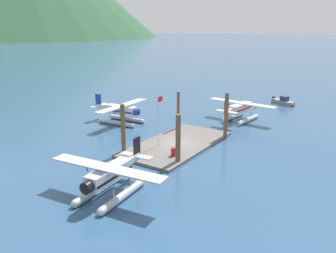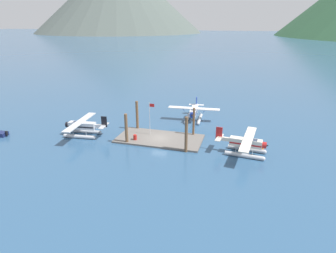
% 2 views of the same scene
% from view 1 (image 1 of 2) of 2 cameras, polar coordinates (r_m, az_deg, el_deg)
% --- Properties ---
extents(ground_plane, '(1200.00, 1200.00, 0.00)m').
position_cam_1_polar(ground_plane, '(40.08, 1.54, -3.12)').
color(ground_plane, '#2D5175').
extents(dock_platform, '(14.57, 7.27, 0.30)m').
position_cam_1_polar(dock_platform, '(40.03, 1.54, -2.92)').
color(dock_platform, '#66605B').
rests_on(dock_platform, ground).
extents(piling_near_left, '(0.51, 0.51, 5.15)m').
position_cam_1_polar(piling_near_left, '(33.91, 1.70, -2.20)').
color(piling_near_left, brown).
rests_on(piling_near_left, ground).
extents(piling_near_right, '(0.47, 0.47, 5.72)m').
position_cam_1_polar(piling_near_right, '(42.26, 9.68, 1.73)').
color(piling_near_right, brown).
rests_on(piling_near_right, ground).
extents(piling_far_left, '(0.49, 0.49, 5.50)m').
position_cam_1_polar(piling_far_left, '(37.07, -7.51, -0.42)').
color(piling_far_left, brown).
rests_on(piling_far_left, ground).
extents(piling_far_right, '(0.38, 0.38, 5.19)m').
position_cam_1_polar(piling_far_right, '(45.26, 1.71, 2.59)').
color(piling_far_right, brown).
rests_on(piling_far_right, ground).
extents(flagpole, '(0.95, 0.10, 5.80)m').
position_cam_1_polar(flagpole, '(37.96, -1.60, 1.96)').
color(flagpole, silver).
rests_on(flagpole, dock_platform).
extents(fuel_drum, '(0.62, 0.62, 0.88)m').
position_cam_1_polar(fuel_drum, '(35.89, 0.97, -4.23)').
color(fuel_drum, '#AD1E19').
rests_on(fuel_drum, dock_platform).
extents(mooring_buoy, '(0.73, 0.73, 0.73)m').
position_cam_1_polar(mooring_buoy, '(54.45, 10.91, 2.25)').
color(mooring_buoy, orange).
rests_on(mooring_buoy, ground).
extents(seaplane_cream_stbd_aft, '(7.95, 10.49, 3.84)m').
position_cam_1_polar(seaplane_cream_stbd_aft, '(51.19, 12.03, 2.68)').
color(seaplane_cream_stbd_aft, '#B7BABF').
rests_on(seaplane_cream_stbd_aft, ground).
extents(seaplane_white_bow_right, '(10.47, 7.97, 3.84)m').
position_cam_1_polar(seaplane_white_bow_right, '(49.23, -7.80, 2.35)').
color(seaplane_white_bow_right, '#B7BABF').
rests_on(seaplane_white_bow_right, ground).
extents(seaplane_silver_port_aft, '(7.96, 10.49, 3.84)m').
position_cam_1_polar(seaplane_silver_port_aft, '(28.26, -9.78, -8.54)').
color(seaplane_silver_port_aft, '#B7BABF').
rests_on(seaplane_silver_port_aft, ground).
extents(boat_grey_open_se, '(3.27, 4.46, 1.50)m').
position_cam_1_polar(boat_grey_open_se, '(64.41, 18.75, 3.95)').
color(boat_grey_open_se, gray).
rests_on(boat_grey_open_se, ground).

